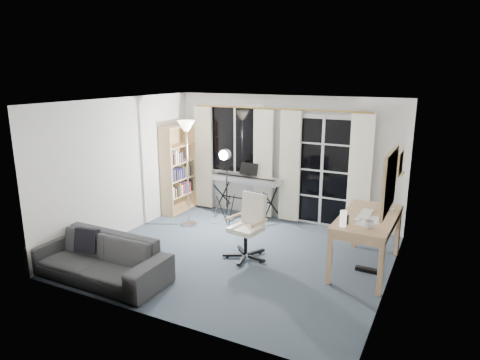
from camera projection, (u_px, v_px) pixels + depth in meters
name	position (u px, v px, depth m)	size (l,w,h in m)	color
floor	(237.00, 256.00, 6.75)	(4.50, 4.00, 0.02)	#3C4957
window	(236.00, 140.00, 8.55)	(1.20, 0.08, 1.40)	white
french_door	(322.00, 172.00, 7.87)	(1.32, 0.09, 2.11)	white
curtains	(276.00, 165.00, 8.17)	(3.60, 0.07, 2.13)	gold
bookshelf	(176.00, 171.00, 8.69)	(0.29, 0.83, 1.79)	tan
torchiere_lamp	(187.00, 142.00, 7.70)	(0.36, 0.36, 1.97)	#B2B2B7
keyboard_piano	(246.00, 180.00, 8.32)	(1.42, 0.72, 1.02)	black
studio_light	(225.00, 163.00, 7.84)	(0.27, 0.29, 1.48)	black
office_chair	(250.00, 220.00, 6.61)	(0.69, 0.69, 1.01)	black
desk	(368.00, 223.00, 6.14)	(0.79, 1.53, 0.81)	tan
monitor	(389.00, 190.00, 6.35)	(0.20, 0.58, 0.51)	silver
desk_clutter	(359.00, 232.00, 5.99)	(0.49, 0.92, 1.03)	white
mug	(369.00, 224.00, 5.63)	(0.13, 0.10, 0.13)	silver
wall_mirror	(389.00, 181.00, 5.09)	(0.04, 0.94, 0.74)	tan
framed_print	(400.00, 163.00, 5.86)	(0.03, 0.42, 0.32)	tan
wall_shelf	(398.00, 169.00, 6.36)	(0.16, 0.30, 0.18)	tan
sofa	(97.00, 251.00, 5.92)	(2.05, 0.61, 0.80)	#2E2E31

